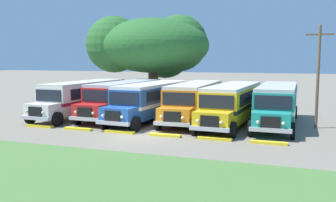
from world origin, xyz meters
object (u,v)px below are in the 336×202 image
(parked_bus_slot_2, at_px, (152,99))
(parked_bus_slot_4, at_px, (232,102))
(parked_bus_slot_0, at_px, (84,97))
(broad_shade_tree, at_px, (153,46))
(utility_pole, at_px, (318,74))
(parked_bus_slot_5, at_px, (277,103))
(parked_bus_slot_3, at_px, (194,99))
(parked_bus_slot_1, at_px, (124,97))

(parked_bus_slot_2, relative_size, parked_bus_slot_4, 1.00)
(parked_bus_slot_0, relative_size, broad_shade_tree, 0.87)
(utility_pole, bearing_deg, parked_bus_slot_4, -176.76)
(broad_shade_tree, height_order, utility_pole, broad_shade_tree)
(parked_bus_slot_5, distance_m, utility_pole, 3.39)
(parked_bus_slot_2, height_order, parked_bus_slot_5, same)
(parked_bus_slot_2, xyz_separation_m, parked_bus_slot_3, (3.12, 0.98, 0.00))
(parked_bus_slot_0, height_order, parked_bus_slot_4, same)
(parked_bus_slot_4, bearing_deg, parked_bus_slot_0, -86.71)
(parked_bus_slot_2, xyz_separation_m, parked_bus_slot_5, (9.24, 0.94, 0.00))
(parked_bus_slot_1, distance_m, utility_pole, 14.81)
(parked_bus_slot_0, relative_size, utility_pole, 1.58)
(utility_pole, bearing_deg, parked_bus_slot_5, 168.54)
(broad_shade_tree, bearing_deg, utility_pole, -31.22)
(parked_bus_slot_4, height_order, utility_pole, utility_pole)
(parked_bus_slot_0, distance_m, broad_shade_tree, 11.10)
(parked_bus_slot_2, bearing_deg, parked_bus_slot_5, 99.50)
(parked_bus_slot_4, bearing_deg, parked_bus_slot_5, 108.39)
(parked_bus_slot_3, bearing_deg, utility_pole, 84.66)
(parked_bus_slot_2, bearing_deg, parked_bus_slot_3, 111.04)
(parked_bus_slot_3, bearing_deg, parked_bus_slot_5, 88.03)
(parked_bus_slot_0, height_order, broad_shade_tree, broad_shade_tree)
(parked_bus_slot_1, distance_m, broad_shade_tree, 10.12)
(broad_shade_tree, bearing_deg, parked_bus_slot_1, -83.26)
(parked_bus_slot_0, relative_size, parked_bus_slot_4, 1.00)
(parked_bus_slot_1, height_order, parked_bus_slot_5, same)
(utility_pole, bearing_deg, parked_bus_slot_0, -178.70)
(parked_bus_slot_3, bearing_deg, parked_bus_slot_0, -85.67)
(parked_bus_slot_3, relative_size, utility_pole, 1.58)
(parked_bus_slot_1, bearing_deg, parked_bus_slot_3, 92.52)
(parked_bus_slot_0, bearing_deg, parked_bus_slot_2, 92.26)
(parked_bus_slot_0, bearing_deg, parked_bus_slot_5, 95.82)
(parked_bus_slot_1, bearing_deg, parked_bus_slot_5, 91.97)
(parked_bus_slot_2, relative_size, parked_bus_slot_3, 1.00)
(parked_bus_slot_0, bearing_deg, utility_pole, 93.63)
(parked_bus_slot_0, xyz_separation_m, parked_bus_slot_3, (9.23, 0.97, 0.00))
(parked_bus_slot_5, xyz_separation_m, broad_shade_tree, (-13.12, 9.00, 4.42))
(parked_bus_slot_0, distance_m, utility_pole, 18.09)
(broad_shade_tree, bearing_deg, parked_bus_slot_2, -68.69)
(parked_bus_slot_0, height_order, parked_bus_slot_1, same)
(parked_bus_slot_1, xyz_separation_m, parked_bus_slot_3, (5.93, 0.08, 0.00))
(parked_bus_slot_4, relative_size, parked_bus_slot_5, 1.01)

